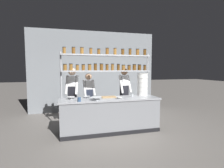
{
  "coord_description": "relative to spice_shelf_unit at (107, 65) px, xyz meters",
  "views": [
    {
      "loc": [
        -1.17,
        -4.53,
        1.71
      ],
      "look_at": [
        0.11,
        0.2,
        1.29
      ],
      "focal_mm": 28.0,
      "sensor_mm": 36.0,
      "label": 1
    }
  ],
  "objects": [
    {
      "name": "prep_bowl_near_left",
      "position": [
        -1.03,
        -0.2,
        -0.89
      ],
      "size": [
        0.22,
        0.22,
        0.06
      ],
      "color": "white",
      "rests_on": "prep_counter"
    },
    {
      "name": "chef_right",
      "position": [
        0.6,
        0.22,
        -0.82
      ],
      "size": [
        0.4,
        0.33,
        1.74
      ],
      "rotation": [
        0.0,
        0.0,
        0.2
      ],
      "color": "black",
      "rests_on": "ground_plane"
    },
    {
      "name": "prep_counter",
      "position": [
        -0.0,
        -0.33,
        -1.38
      ],
      "size": [
        2.7,
        0.76,
        0.92
      ],
      "color": "gray",
      "rests_on": "ground_plane"
    },
    {
      "name": "container_stack",
      "position": [
        1.08,
        -0.06,
        -0.58
      ],
      "size": [
        0.32,
        0.32,
        0.66
      ],
      "color": "white",
      "rests_on": "prep_counter"
    },
    {
      "name": "back_wall",
      "position": [
        -0.0,
        2.24,
        -0.23
      ],
      "size": [
        5.1,
        0.12,
        3.22
      ],
      "primitive_type": "cube",
      "color": "gray",
      "rests_on": "ground_plane"
    },
    {
      "name": "ground_plane",
      "position": [
        -0.0,
        -0.33,
        -1.84
      ],
      "size": [
        40.0,
        40.0,
        0.0
      ],
      "primitive_type": "plane",
      "color": "slate"
    },
    {
      "name": "prep_bowl_far_left",
      "position": [
        0.21,
        -0.47,
        -0.89
      ],
      "size": [
        0.16,
        0.16,
        0.04
      ],
      "color": "white",
      "rests_on": "prep_counter"
    },
    {
      "name": "cutting_board",
      "position": [
        -0.01,
        -0.2,
        -0.9
      ],
      "size": [
        0.4,
        0.26,
        0.02
      ],
      "color": "#A88456",
      "rests_on": "prep_counter"
    },
    {
      "name": "serving_cup_front",
      "position": [
        -0.85,
        -0.62,
        -0.86
      ],
      "size": [
        0.09,
        0.09,
        0.1
      ],
      "color": "#334C70",
      "rests_on": "prep_counter"
    },
    {
      "name": "spice_shelf_unit",
      "position": [
        0.0,
        0.0,
        0.0
      ],
      "size": [
        2.58,
        0.28,
        2.31
      ],
      "color": "#999BA0",
      "rests_on": "ground_plane"
    },
    {
      "name": "chef_left",
      "position": [
        -0.97,
        0.3,
        -0.82
      ],
      "size": [
        0.42,
        0.35,
        1.75
      ],
      "rotation": [
        0.0,
        0.0,
        -0.3
      ],
      "color": "black",
      "rests_on": "ground_plane"
    },
    {
      "name": "prep_bowl_near_right",
      "position": [
        -0.42,
        -0.54,
        -0.88
      ],
      "size": [
        0.29,
        0.29,
        0.08
      ],
      "color": "silver",
      "rests_on": "prep_counter"
    },
    {
      "name": "prep_bowl_center_front",
      "position": [
        -0.38,
        -0.27,
        -0.89
      ],
      "size": [
        0.16,
        0.16,
        0.05
      ],
      "color": "white",
      "rests_on": "prep_counter"
    },
    {
      "name": "chef_center",
      "position": [
        -0.47,
        0.5,
        -0.94
      ],
      "size": [
        0.39,
        0.31,
        1.57
      ],
      "rotation": [
        0.0,
        0.0,
        0.16
      ],
      "color": "black",
      "rests_on": "ground_plane"
    },
    {
      "name": "prep_bowl_center_back",
      "position": [
        -0.61,
        -0.14,
        -0.89
      ],
      "size": [
        0.18,
        0.18,
        0.05
      ],
      "color": "silver",
      "rests_on": "prep_counter"
    },
    {
      "name": "serving_cup_by_board",
      "position": [
        0.65,
        -0.31,
        -0.87
      ],
      "size": [
        0.07,
        0.07,
        0.08
      ],
      "color": "#B2B7BC",
      "rests_on": "prep_counter"
    }
  ]
}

